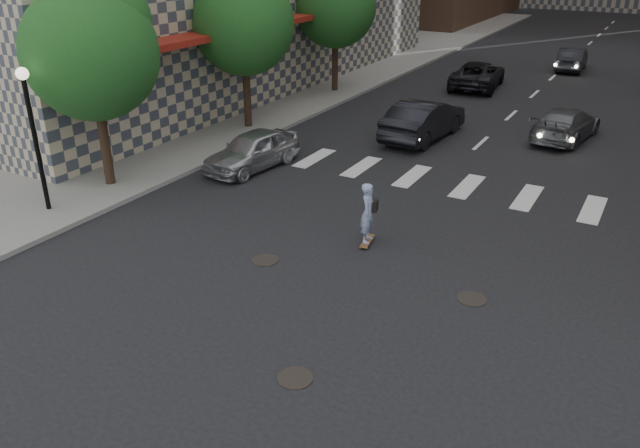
% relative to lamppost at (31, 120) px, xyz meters
% --- Properties ---
extents(ground, '(160.00, 160.00, 0.00)m').
position_rel_lamppost_xyz_m(ground, '(9.50, -0.50, -2.93)').
color(ground, black).
rests_on(ground, ground).
extents(sidewalk_left, '(13.00, 80.00, 0.15)m').
position_rel_lamppost_xyz_m(sidewalk_left, '(-5.00, 19.50, -2.86)').
color(sidewalk_left, gray).
rests_on(sidewalk_left, ground).
extents(lamppost, '(0.36, 0.36, 4.28)m').
position_rel_lamppost_xyz_m(lamppost, '(0.00, 0.00, 0.00)').
color(lamppost, black).
rests_on(lamppost, sidewalk_left).
extents(tree_a, '(4.20, 4.20, 6.60)m').
position_rel_lamppost_xyz_m(tree_a, '(0.05, 2.64, 1.71)').
color(tree_a, '#382619').
rests_on(tree_a, sidewalk_left).
extents(tree_b, '(4.20, 4.20, 6.60)m').
position_rel_lamppost_xyz_m(tree_b, '(0.05, 10.64, 1.71)').
color(tree_b, '#382619').
rests_on(tree_b, sidewalk_left).
extents(tree_c, '(4.20, 4.20, 6.60)m').
position_rel_lamppost_xyz_m(tree_c, '(0.05, 18.64, 1.71)').
color(tree_c, '#382619').
rests_on(tree_c, sidewalk_left).
extents(manhole_a, '(0.70, 0.70, 0.02)m').
position_rel_lamppost_xyz_m(manhole_a, '(10.70, -3.00, -2.92)').
color(manhole_a, black).
rests_on(manhole_a, ground).
extents(manhole_b, '(0.70, 0.70, 0.02)m').
position_rel_lamppost_xyz_m(manhole_b, '(7.50, 0.70, -2.92)').
color(manhole_b, black).
rests_on(manhole_b, ground).
extents(manhole_c, '(0.70, 0.70, 0.02)m').
position_rel_lamppost_xyz_m(manhole_c, '(12.80, 1.50, -2.92)').
color(manhole_c, black).
rests_on(manhole_c, ground).
extents(skateboarder, '(0.51, 0.92, 1.78)m').
position_rel_lamppost_xyz_m(skateboarder, '(9.41, 2.91, -2.00)').
color(skateboarder, brown).
rests_on(skateboarder, ground).
extents(silver_sedan, '(2.10, 4.20, 1.37)m').
position_rel_lamppost_xyz_m(silver_sedan, '(3.10, 6.43, -2.25)').
color(silver_sedan, '#B5B6BC').
rests_on(silver_sedan, ground).
extents(traffic_car_a, '(2.08, 5.06, 1.63)m').
position_rel_lamppost_xyz_m(traffic_car_a, '(7.17, 12.93, -2.12)').
color(traffic_car_a, black).
rests_on(traffic_car_a, ground).
extents(traffic_car_b, '(2.46, 4.79, 1.33)m').
position_rel_lamppost_xyz_m(traffic_car_b, '(12.35, 15.76, -2.27)').
color(traffic_car_b, '#575A5F').
rests_on(traffic_car_b, ground).
extents(traffic_car_c, '(2.89, 5.39, 1.44)m').
position_rel_lamppost_xyz_m(traffic_car_c, '(6.33, 23.49, -2.21)').
color(traffic_car_c, black).
rests_on(traffic_car_c, ground).
extents(traffic_car_e, '(1.68, 4.32, 1.40)m').
position_rel_lamppost_xyz_m(traffic_car_e, '(10.05, 31.26, -2.23)').
color(traffic_car_e, black).
rests_on(traffic_car_e, ground).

